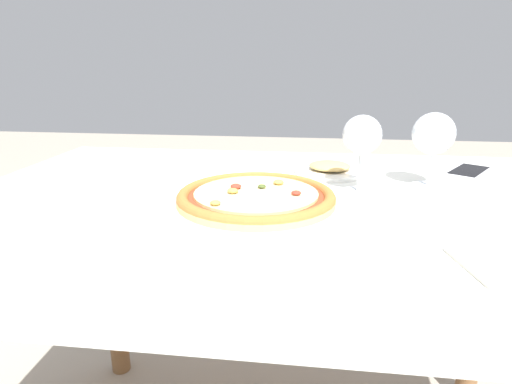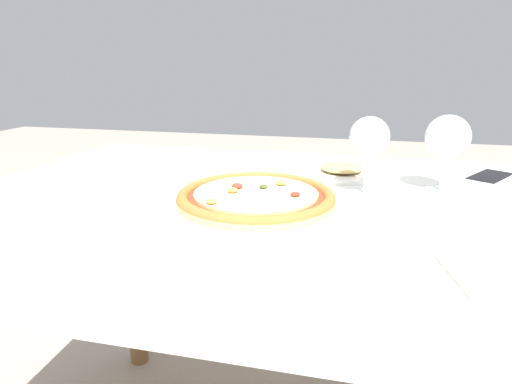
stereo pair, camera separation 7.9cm
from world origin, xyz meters
name	(u,v)px [view 2 (the right image)]	position (x,y,z in m)	size (l,w,h in m)	color
dining_table	(283,244)	(0.00, 0.00, 0.65)	(1.33, 0.93, 0.74)	brown
pizza_plate	(256,199)	(-0.04, -0.05, 0.76)	(0.33, 0.33, 0.04)	white
fork	(71,183)	(-0.48, 0.01, 0.75)	(0.04, 0.17, 0.00)	silver
wine_glass_far_left	(369,139)	(0.16, 0.07, 0.86)	(0.08, 0.08, 0.16)	silver
wine_glass_far_right	(448,138)	(0.31, 0.14, 0.86)	(0.09, 0.09, 0.16)	silver
cell_phone	(490,178)	(0.43, 0.26, 0.75)	(0.14, 0.16, 0.01)	white
side_plate	(341,171)	(0.10, 0.22, 0.75)	(0.17, 0.17, 0.03)	white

